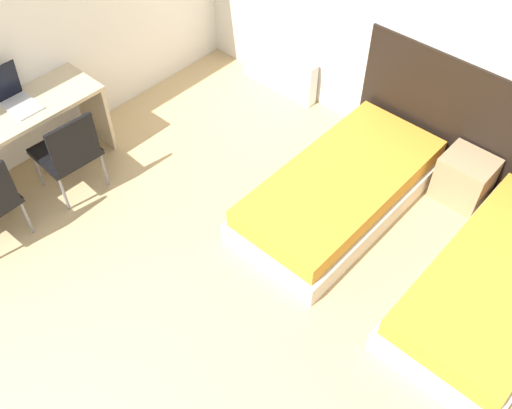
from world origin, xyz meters
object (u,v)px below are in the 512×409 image
at_px(bed_near_window, 341,190).
at_px(chair_near_laptop, 68,150).
at_px(laptop, 16,97).
at_px(bed_near_door, 498,285).
at_px(nightstand, 464,178).

distance_m(bed_near_window, chair_near_laptop, 2.37).
relative_size(chair_near_laptop, laptop, 2.40).
bearing_deg(chair_near_laptop, bed_near_window, 39.87).
height_order(bed_near_door, chair_near_laptop, chair_near_laptop).
height_order(nightstand, laptop, laptop).
relative_size(bed_near_door, nightstand, 4.48).
height_order(bed_near_window, laptop, laptop).
height_order(bed_near_window, nightstand, nightstand).
bearing_deg(bed_near_door, nightstand, 132.05).
height_order(nightstand, chair_near_laptop, chair_near_laptop).
distance_m(bed_near_door, laptop, 4.17).
relative_size(nightstand, chair_near_laptop, 0.52).
relative_size(bed_near_window, chair_near_laptop, 2.35).
bearing_deg(bed_near_door, chair_near_laptop, -156.82).
xyz_separation_m(bed_near_door, nightstand, (-0.73, 0.81, 0.04)).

